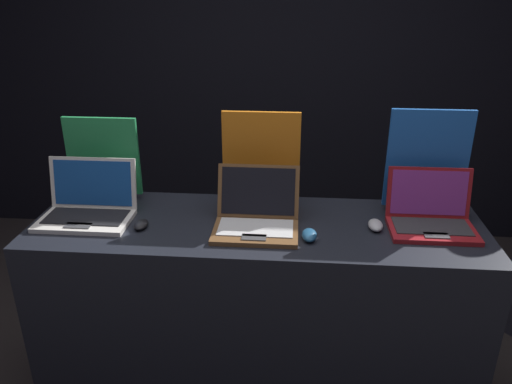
{
  "coord_description": "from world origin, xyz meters",
  "views": [
    {
      "loc": [
        0.15,
        -1.63,
        1.92
      ],
      "look_at": [
        -0.01,
        0.3,
        1.09
      ],
      "focal_mm": 35.0,
      "sensor_mm": 36.0,
      "label": 1
    }
  ],
  "objects": [
    {
      "name": "wall_back",
      "position": [
        0.0,
        2.11,
        1.4
      ],
      "size": [
        8.0,
        0.05,
        2.8
      ],
      "color": "black",
      "rests_on": "ground_plane"
    },
    {
      "name": "display_counter",
      "position": [
        0.0,
        0.3,
        0.47
      ],
      "size": [
        1.97,
        0.61,
        0.94
      ],
      "color": "black",
      "rests_on": "ground_plane"
    },
    {
      "name": "laptop_front",
      "position": [
        -0.75,
        0.3,
        0.99
      ],
      "size": [
        0.4,
        0.28,
        0.25
      ],
      "color": "silver",
      "rests_on": "display_counter"
    },
    {
      "name": "mouse_front",
      "position": [
        -0.49,
        0.23,
        0.95
      ],
      "size": [
        0.06,
        0.1,
        0.03
      ],
      "color": "black",
      "rests_on": "display_counter"
    },
    {
      "name": "promo_stand_front",
      "position": [
        -0.75,
        0.54,
        1.12
      ],
      "size": [
        0.35,
        0.07,
        0.4
      ],
      "color": "black",
      "rests_on": "display_counter"
    },
    {
      "name": "laptop_middle",
      "position": [
        -0.0,
        0.27,
        0.99
      ],
      "size": [
        0.36,
        0.32,
        0.24
      ],
      "color": "brown",
      "rests_on": "display_counter"
    },
    {
      "name": "mouse_middle",
      "position": [
        0.22,
        0.18,
        0.95
      ],
      "size": [
        0.06,
        0.11,
        0.04
      ],
      "color": "navy",
      "rests_on": "display_counter"
    },
    {
      "name": "promo_stand_middle",
      "position": [
        -0.0,
        0.53,
        1.15
      ],
      "size": [
        0.36,
        0.07,
        0.44
      ],
      "color": "black",
      "rests_on": "display_counter"
    },
    {
      "name": "laptop_back",
      "position": [
        0.74,
        0.33,
        0.99
      ],
      "size": [
        0.36,
        0.27,
        0.24
      ],
      "color": "maroon",
      "rests_on": "display_counter"
    },
    {
      "name": "mouse_back",
      "position": [
        0.51,
        0.3,
        0.95
      ],
      "size": [
        0.06,
        0.1,
        0.04
      ],
      "color": "#B2B2B7",
      "rests_on": "display_counter"
    },
    {
      "name": "promo_stand_back",
      "position": [
        0.74,
        0.5,
        1.16
      ],
      "size": [
        0.36,
        0.07,
        0.47
      ],
      "color": "black",
      "rests_on": "display_counter"
    }
  ]
}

